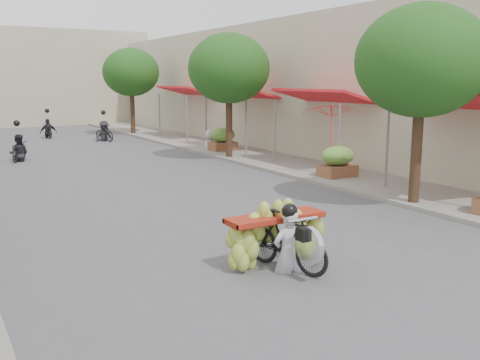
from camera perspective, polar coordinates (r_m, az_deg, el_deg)
The scene contains 15 objects.
ground at distance 8.64m, azimuth 13.87°, elevation -12.26°, with size 120.00×120.00×0.00m, color #515156.
sidewalk_right at distance 24.41m, azimuth 0.95°, elevation 2.93°, with size 4.00×60.00×0.12m, color gray.
shophouse_row_right at distance 26.40m, azimuth 11.55°, elevation 9.70°, with size 9.77×40.00×6.00m.
far_building at distance 43.98m, azimuth -23.59°, elevation 9.96°, with size 20.00×6.00×7.00m, color #B0A58B.
street_tree_near at distance 14.67m, azimuth 18.83°, elevation 11.88°, with size 3.40×3.40×5.25m.
street_tree_mid at distance 22.53m, azimuth -1.20°, elevation 11.78°, with size 3.40×3.40×5.25m.
street_tree_far at distance 33.50m, azimuth -11.54°, elevation 11.18°, with size 3.40×3.40×5.25m.
produce_crate_mid at distance 18.25m, azimuth 10.37°, elevation 2.23°, with size 1.20×0.88×1.16m.
produce_crate_far at distance 24.80m, azimuth -1.84°, elevation 4.56°, with size 1.20×0.88×1.16m.
banana_motorbike at distance 9.53m, azimuth 4.56°, elevation -5.43°, with size 2.20×1.92×2.04m.
market_umbrella at distance 18.25m, azimuth 9.89°, elevation 8.16°, with size 2.37×2.37×1.98m.
pedestrian at distance 25.40m, azimuth -3.20°, elevation 5.41°, with size 1.04×0.94×1.82m.
bg_motorbike_a at distance 23.96m, azimuth -22.59°, elevation 3.70°, with size 1.12×1.53×1.95m.
bg_motorbike_b at distance 30.47m, azimuth -14.32°, elevation 5.66°, with size 1.18×1.60×1.95m.
bg_motorbike_c at distance 33.12m, azimuth -19.80°, elevation 5.67°, with size 1.00×1.47×1.95m.
Camera 1 is at (-5.68, -5.61, 3.31)m, focal length 40.00 mm.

